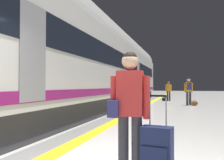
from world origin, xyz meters
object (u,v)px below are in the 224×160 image
(traveller_foreground, at_px, (129,105))
(duffel_bag_mid, at_px, (164,99))
(duffel_bag_near, at_px, (194,103))
(passenger_near, at_px, (189,89))
(passenger_mid, at_px, (169,89))
(high_speed_train, at_px, (78,57))
(rolling_suitcase_foreground, at_px, (157,153))

(traveller_foreground, relative_size, duffel_bag_mid, 3.79)
(traveller_foreground, xyz_separation_m, duffel_bag_near, (1.39, 12.80, -0.81))
(passenger_near, distance_m, passenger_mid, 4.46)
(passenger_near, bearing_deg, traveller_foreground, -94.74)
(high_speed_train, bearing_deg, duffel_bag_near, 50.11)
(passenger_near, bearing_deg, duffel_bag_near, -32.24)
(traveller_foreground, distance_m, duffel_bag_mid, 16.99)
(traveller_foreground, relative_size, passenger_near, 0.97)
(duffel_bag_near, height_order, passenger_mid, passenger_mid)
(passenger_mid, distance_m, duffel_bag_mid, 0.89)
(traveller_foreground, height_order, rolling_suitcase_foreground, traveller_foreground)
(duffel_bag_near, relative_size, duffel_bag_mid, 1.00)
(traveller_foreground, distance_m, passenger_mid, 17.22)
(high_speed_train, height_order, duffel_bag_near, high_speed_train)
(duffel_bag_mid, bearing_deg, traveller_foreground, -87.64)
(duffel_bag_near, height_order, duffel_bag_mid, same)
(traveller_foreground, bearing_deg, duffel_bag_near, 83.80)
(traveller_foreground, height_order, duffel_bag_mid, traveller_foreground)
(passenger_mid, bearing_deg, high_speed_train, -107.59)
(passenger_near, height_order, duffel_bag_mid, passenger_near)
(rolling_suitcase_foreground, bearing_deg, traveller_foreground, 173.13)
(traveller_foreground, height_order, passenger_near, passenger_near)
(passenger_near, distance_m, duffel_bag_mid, 4.42)
(traveller_foreground, bearing_deg, high_speed_train, 119.00)
(high_speed_train, relative_size, rolling_suitcase_foreground, 32.49)
(high_speed_train, xyz_separation_m, passenger_near, (4.79, 6.31, -1.48))
(passenger_mid, bearing_deg, traveller_foreground, -88.74)
(high_speed_train, height_order, rolling_suitcase_foreground, high_speed_train)
(high_speed_train, distance_m, rolling_suitcase_foreground, 8.16)
(rolling_suitcase_foreground, height_order, duffel_bag_mid, rolling_suitcase_foreground)
(traveller_foreground, bearing_deg, duffel_bag_mid, 92.36)
(rolling_suitcase_foreground, relative_size, passenger_near, 0.64)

